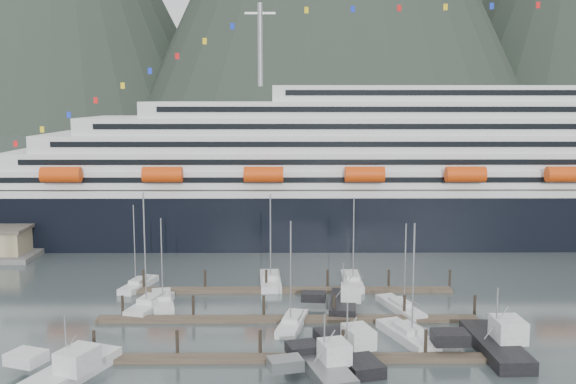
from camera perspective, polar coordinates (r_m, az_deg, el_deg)
name	(u,v)px	position (r m, az deg, el deg)	size (l,w,h in m)	color
ground	(328,329)	(83.89, 3.43, -11.49)	(1600.00, 1600.00, 0.00)	#445050
cruise_ship	(460,178)	(139.41, 14.37, 1.14)	(210.00, 30.40, 50.30)	black
dock_near	(289,358)	(74.29, 0.05, -13.84)	(48.18, 2.28, 3.20)	#3E3228
dock_mid	(288,318)	(86.50, -0.02, -10.65)	(48.18, 2.28, 3.20)	#3E3228
dock_far	(287,290)	(98.92, -0.06, -8.26)	(48.18, 2.28, 3.20)	#3E3228
sailboat_a	(150,305)	(92.99, -11.62, -9.39)	(5.19, 10.33, 16.38)	silver
sailboat_b	(163,302)	(94.47, -10.57, -9.11)	(4.76, 10.44, 12.61)	silver
sailboat_c	(292,324)	(84.18, 0.34, -11.10)	(4.26, 9.42, 13.84)	silver
sailboat_d	(400,308)	(91.57, 9.50, -9.64)	(5.39, 10.56, 12.32)	silver
sailboat_e	(139,285)	(103.23, -12.53, -7.71)	(4.56, 9.25, 12.96)	silver
sailboat_f	(270,281)	(102.69, -1.50, -7.58)	(3.52, 10.49, 14.45)	silver
sailboat_g	(352,281)	(103.19, 5.46, -7.55)	(2.65, 10.57, 13.63)	silver
sailboat_h	(407,336)	(81.30, 10.06, -11.91)	(6.20, 10.62, 14.51)	silver
trawler_a	(66,371)	(72.75, -18.29, -14.21)	(11.02, 13.77, 7.35)	silver
trawler_b	(323,366)	(70.72, 2.98, -14.49)	(9.01, 11.36, 7.02)	gray
trawler_c	(346,350)	(75.13, 4.90, -13.15)	(10.30, 13.71, 6.77)	black
trawler_d	(494,344)	(79.57, 17.06, -12.17)	(10.13, 13.69, 8.10)	black
trawler_e	(342,302)	(91.51, 4.61, -9.26)	(8.22, 10.77, 6.78)	black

